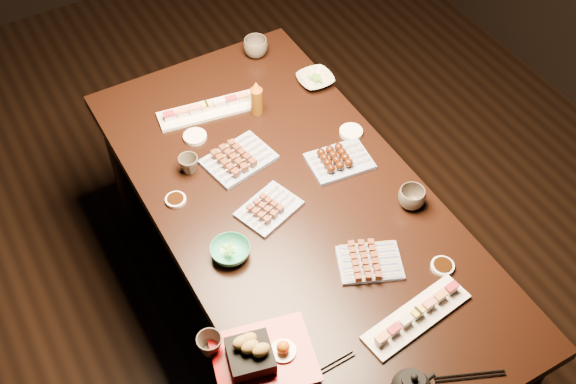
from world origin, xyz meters
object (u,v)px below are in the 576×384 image
object	(u,v)px
yakitori_plate_center	(269,205)
yakitori_plate_left	(238,155)
sushi_platter_far	(207,107)
edamame_bowl_green	(230,251)
tempura_tray	(263,352)
yakitori_plate_right	(370,259)
teacup_far_left	(189,164)
teacup_far_right	(256,47)
dining_table	(294,267)
condiment_bottle	(257,97)
edamame_bowl_cream	(315,80)
teacup_near_left	(210,345)
teacup_mid_right	(412,198)
sushi_platter_near	(417,314)

from	to	relation	value
yakitori_plate_center	yakitori_plate_left	xyz separation A→B (m)	(0.02, 0.26, 0.00)
sushi_platter_far	edamame_bowl_green	xyz separation A→B (m)	(-0.23, -0.66, -0.00)
sushi_platter_far	yakitori_plate_center	world-z (taller)	yakitori_plate_center
tempura_tray	yakitori_plate_right	bearing A→B (deg)	29.88
teacup_far_left	sushi_platter_far	bearing A→B (deg)	52.67
yakitori_plate_left	teacup_far_right	xyz separation A→B (m)	(0.34, 0.51, 0.01)
dining_table	sushi_platter_far	size ratio (longest dim) A/B	4.71
dining_table	teacup_far_left	size ratio (longest dim) A/B	25.05
yakitori_plate_right	teacup_far_left	world-z (taller)	teacup_far_left
teacup_far_left	condiment_bottle	bearing A→B (deg)	23.21
edamame_bowl_cream	yakitori_plate_right	bearing A→B (deg)	-109.80
yakitori_plate_right	edamame_bowl_green	world-z (taller)	yakitori_plate_right
tempura_tray	teacup_far_right	size ratio (longest dim) A/B	2.89
edamame_bowl_green	tempura_tray	distance (m)	0.40
teacup_far_left	condiment_bottle	distance (m)	0.39
sushi_platter_far	tempura_tray	size ratio (longest dim) A/B	1.30
sushi_platter_far	yakitori_plate_right	bearing A→B (deg)	108.06
edamame_bowl_green	teacup_near_left	xyz separation A→B (m)	(-0.21, -0.28, 0.02)
condiment_bottle	edamame_bowl_cream	bearing A→B (deg)	6.54
yakitori_plate_center	teacup_far_right	xyz separation A→B (m)	(0.36, 0.77, 0.01)
dining_table	yakitori_plate_center	size ratio (longest dim) A/B	8.80
yakitori_plate_right	edamame_bowl_cream	distance (m)	0.90
teacup_near_left	teacup_far_left	distance (m)	0.73
yakitori_plate_center	edamame_bowl_green	bearing A→B (deg)	-171.17
tempura_tray	teacup_mid_right	bearing A→B (deg)	34.34
tempura_tray	teacup_far_right	world-z (taller)	tempura_tray
dining_table	teacup_far_right	world-z (taller)	teacup_far_right
teacup_mid_right	teacup_far_left	xyz separation A→B (m)	(-0.60, 0.52, -0.00)
sushi_platter_near	yakitori_plate_left	bearing A→B (deg)	93.72
yakitori_plate_left	tempura_tray	size ratio (longest dim) A/B	0.82
sushi_platter_near	teacup_mid_right	xyz separation A→B (m)	(0.25, 0.38, 0.01)
teacup_far_left	sushi_platter_near	bearing A→B (deg)	-68.87
yakitori_plate_center	edamame_bowl_green	world-z (taller)	yakitori_plate_center
yakitori_plate_right	edamame_bowl_green	size ratio (longest dim) A/B	1.54
yakitori_plate_left	tempura_tray	xyz separation A→B (m)	(-0.30, -0.75, 0.02)
sushi_platter_far	yakitori_plate_center	bearing A→B (deg)	95.96
teacup_mid_right	condiment_bottle	bearing A→B (deg)	109.53
edamame_bowl_green	teacup_far_right	world-z (taller)	teacup_far_right
sushi_platter_near	teacup_far_left	xyz separation A→B (m)	(-0.35, 0.90, 0.01)
edamame_bowl_cream	teacup_far_right	xyz separation A→B (m)	(-0.12, 0.28, 0.02)
sushi_platter_near	yakitori_plate_center	bearing A→B (deg)	99.74
sushi_platter_near	teacup_near_left	world-z (taller)	teacup_near_left
yakitori_plate_right	teacup_far_left	size ratio (longest dim) A/B	2.82
yakitori_plate_left	tempura_tray	distance (m)	0.81
teacup_far_left	dining_table	bearing A→B (deg)	-52.75
teacup_far_left	teacup_near_left	bearing A→B (deg)	-109.70
sushi_platter_near	teacup_far_left	distance (m)	0.96
dining_table	sushi_platter_near	world-z (taller)	sushi_platter_near
sushi_platter_far	teacup_near_left	world-z (taller)	teacup_near_left
yakitori_plate_left	teacup_far_right	world-z (taller)	teacup_far_right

